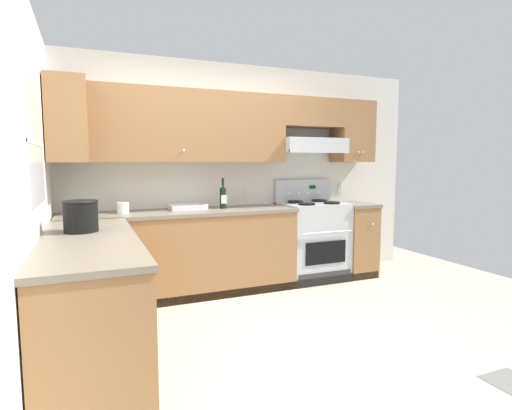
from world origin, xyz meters
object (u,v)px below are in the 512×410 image
at_px(wine_bottle, 223,196).
at_px(paper_towel_roll, 123,208).
at_px(bowl, 188,208).
at_px(bucket, 81,216).
at_px(stove, 313,240).

distance_m(wine_bottle, paper_towel_roll, 1.07).
xyz_separation_m(bowl, bucket, (-1.06, -1.11, 0.10)).
distance_m(bucket, paper_towel_roll, 1.08).
bearing_deg(stove, bucket, -158.77).
relative_size(stove, bowl, 3.11).
xyz_separation_m(bowl, paper_towel_roll, (-0.68, -0.10, 0.04)).
height_order(bowl, bucket, bucket).
bearing_deg(paper_towel_roll, wine_bottle, 1.73).
height_order(bowl, paper_towel_roll, paper_towel_roll).
xyz_separation_m(wine_bottle, bucket, (-1.44, -1.05, -0.01)).
xyz_separation_m(stove, bowl, (-1.51, 0.11, 0.45)).
height_order(wine_bottle, bowl, wine_bottle).
bearing_deg(wine_bottle, stove, -2.36).
distance_m(stove, paper_towel_roll, 2.25).
height_order(stove, bowl, stove).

